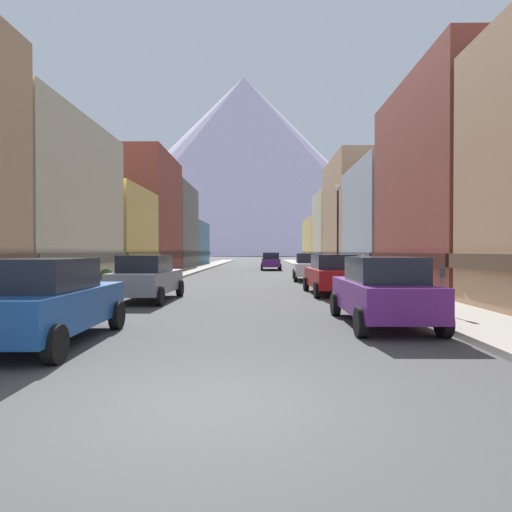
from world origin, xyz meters
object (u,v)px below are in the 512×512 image
(car_right_0, at_px, (382,291))
(pedestrian_0, at_px, (363,270))
(car_left_1, at_px, (147,278))
(potted_plant_0, at_px, (106,277))
(car_right_2, at_px, (309,267))
(car_left_0, at_px, (46,301))
(car_driving_0, at_px, (271,261))
(streetlamp_right, at_px, (338,218))
(car_right_1, at_px, (332,274))
(car_driving_1, at_px, (271,261))
(parking_meter_near, at_px, (442,284))

(car_right_0, relative_size, pedestrian_0, 2.77)
(car_left_1, relative_size, pedestrian_0, 2.80)
(car_right_0, xyz_separation_m, potted_plant_0, (-10.80, 9.90, -0.25))
(car_right_2, relative_size, pedestrian_0, 2.83)
(car_left_0, distance_m, car_left_1, 7.86)
(car_right_0, relative_size, potted_plant_0, 4.88)
(pedestrian_0, bearing_deg, car_driving_0, 102.70)
(car_left_1, xyz_separation_m, car_driving_0, (5.40, 27.66, 0.00))
(streetlamp_right, bearing_deg, car_right_0, -95.76)
(car_left_0, distance_m, streetlamp_right, 20.19)
(car_right_1, relative_size, potted_plant_0, 4.94)
(car_right_0, relative_size, car_right_2, 0.98)
(car_right_0, height_order, car_right_1, same)
(car_left_0, height_order, car_right_2, same)
(car_left_1, bearing_deg, car_driving_1, 79.10)
(car_left_0, distance_m, parking_meter_near, 10.11)
(streetlamp_right, bearing_deg, car_right_2, 125.22)
(car_left_1, bearing_deg, car_driving_0, 78.95)
(parking_meter_near, distance_m, potted_plant_0, 15.58)
(car_driving_0, xyz_separation_m, parking_meter_near, (4.15, -32.19, 0.11))
(car_left_0, bearing_deg, car_driving_1, 81.45)
(parking_meter_near, xyz_separation_m, streetlamp_right, (-0.40, 14.41, 2.97))
(car_right_0, bearing_deg, car_driving_1, 93.75)
(parking_meter_near, bearing_deg, car_right_1, 105.33)
(car_right_2, height_order, car_driving_0, same)
(parking_meter_near, height_order, potted_plant_0, parking_meter_near)
(car_left_0, relative_size, car_driving_0, 1.01)
(potted_plant_0, height_order, streetlamp_right, streetlamp_right)
(car_left_1, relative_size, car_right_2, 0.99)
(car_right_1, relative_size, parking_meter_near, 3.35)
(pedestrian_0, relative_size, streetlamp_right, 0.27)
(potted_plant_0, bearing_deg, car_right_0, -42.52)
(pedestrian_0, height_order, streetlamp_right, streetlamp_right)
(car_driving_1, bearing_deg, streetlamp_right, -78.35)
(parking_meter_near, bearing_deg, pedestrian_0, 87.52)
(car_right_0, distance_m, car_right_2, 17.56)
(car_right_0, distance_m, car_right_1, 8.06)
(car_driving_0, relative_size, parking_meter_near, 3.31)
(car_left_0, relative_size, pedestrian_0, 2.79)
(potted_plant_0, bearing_deg, car_left_1, -54.04)
(potted_plant_0, bearing_deg, parking_meter_near, -35.05)
(car_left_0, bearing_deg, car_driving_0, 81.36)
(car_right_1, bearing_deg, pedestrian_0, 61.18)
(streetlamp_right, bearing_deg, parking_meter_near, -88.41)
(car_right_2, relative_size, car_driving_1, 1.02)
(car_left_0, relative_size, parking_meter_near, 3.33)
(car_right_0, relative_size, parking_meter_near, 3.31)
(car_left_1, xyz_separation_m, car_driving_1, (5.40, 28.06, 0.00))
(car_left_0, height_order, car_right_0, same)
(car_right_1, height_order, car_right_2, same)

